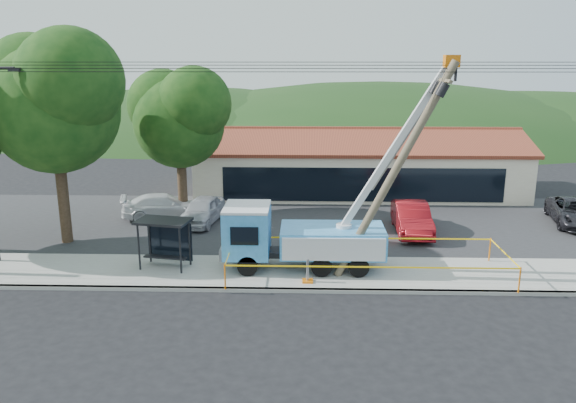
# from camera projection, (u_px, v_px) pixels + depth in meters

# --- Properties ---
(ground) EXTENTS (120.00, 120.00, 0.00)m
(ground) POSITION_uv_depth(u_px,v_px,m) (297.00, 315.00, 20.98)
(ground) COLOR black
(ground) RESTS_ON ground
(curb) EXTENTS (60.00, 0.25, 0.15)m
(curb) POSITION_uv_depth(u_px,v_px,m) (298.00, 290.00, 23.00)
(curb) COLOR gray
(curb) RESTS_ON ground
(sidewalk) EXTENTS (60.00, 4.00, 0.15)m
(sidewalk) POSITION_uv_depth(u_px,v_px,m) (298.00, 273.00, 24.84)
(sidewalk) COLOR gray
(sidewalk) RESTS_ON ground
(parking_lot) EXTENTS (60.00, 12.00, 0.10)m
(parking_lot) POSITION_uv_depth(u_px,v_px,m) (300.00, 222.00, 32.59)
(parking_lot) COLOR #28282B
(parking_lot) RESTS_ON ground
(strip_mall) EXTENTS (22.50, 8.53, 4.67)m
(strip_mall) POSITION_uv_depth(u_px,v_px,m) (357.00, 166.00, 39.75)
(strip_mall) COLOR beige
(strip_mall) RESTS_ON ground
(tree_west_near) EXTENTS (7.56, 6.72, 10.80)m
(tree_west_near) POSITION_uv_depth(u_px,v_px,m) (53.00, 96.00, 27.20)
(tree_west_near) COLOR #332316
(tree_west_near) RESTS_ON ground
(tree_lot) EXTENTS (6.30, 5.60, 8.94)m
(tree_lot) POSITION_uv_depth(u_px,v_px,m) (179.00, 114.00, 32.23)
(tree_lot) COLOR #332316
(tree_lot) RESTS_ON ground
(hill_west) EXTENTS (78.40, 56.00, 28.00)m
(hill_west) POSITION_uv_depth(u_px,v_px,m) (190.00, 130.00, 74.67)
(hill_west) COLOR #193A15
(hill_west) RESTS_ON ground
(hill_center) EXTENTS (89.60, 64.00, 32.00)m
(hill_center) POSITION_uv_depth(u_px,v_px,m) (379.00, 131.00, 73.95)
(hill_center) COLOR #193A15
(hill_center) RESTS_ON ground
(hill_east) EXTENTS (72.80, 52.00, 26.00)m
(hill_east) POSITION_uv_depth(u_px,v_px,m) (532.00, 131.00, 73.38)
(hill_east) COLOR #193A15
(hill_east) RESTS_ON ground
(utility_truck) EXTENTS (9.89, 3.84, 9.30)m
(utility_truck) POSITION_uv_depth(u_px,v_px,m) (299.00, 234.00, 24.95)
(utility_truck) COLOR black
(utility_truck) RESTS_ON ground
(leaning_pole) EXTENTS (4.78, 1.92, 9.20)m
(leaning_pole) POSITION_uv_depth(u_px,v_px,m) (400.00, 162.00, 23.12)
(leaning_pole) COLOR brown
(leaning_pole) RESTS_ON ground
(bus_shelter) EXTENTS (2.54, 1.83, 2.24)m
(bus_shelter) POSITION_uv_depth(u_px,v_px,m) (165.00, 232.00, 25.09)
(bus_shelter) COLOR black
(bus_shelter) RESTS_ON ground
(caution_tape) EXTENTS (11.89, 3.79, 1.09)m
(caution_tape) POSITION_uv_depth(u_px,v_px,m) (366.00, 257.00, 24.30)
(caution_tape) COLOR orange
(caution_tape) RESTS_ON ground
(car_silver) EXTENTS (2.45, 4.66, 1.51)m
(car_silver) POSITION_uv_depth(u_px,v_px,m) (203.00, 225.00, 32.33)
(car_silver) COLOR silver
(car_silver) RESTS_ON ground
(car_red) EXTENTS (1.86, 5.00, 1.63)m
(car_red) POSITION_uv_depth(u_px,v_px,m) (411.00, 234.00, 30.56)
(car_red) COLOR maroon
(car_red) RESTS_ON ground
(car_white) EXTENTS (5.24, 3.19, 1.42)m
(car_white) POSITION_uv_depth(u_px,v_px,m) (165.00, 219.00, 33.44)
(car_white) COLOR silver
(car_white) RESTS_ON ground
(car_dark) EXTENTS (3.36, 5.60, 1.46)m
(car_dark) POSITION_uv_depth(u_px,v_px,m) (574.00, 226.00, 32.07)
(car_dark) COLOR black
(car_dark) RESTS_ON ground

